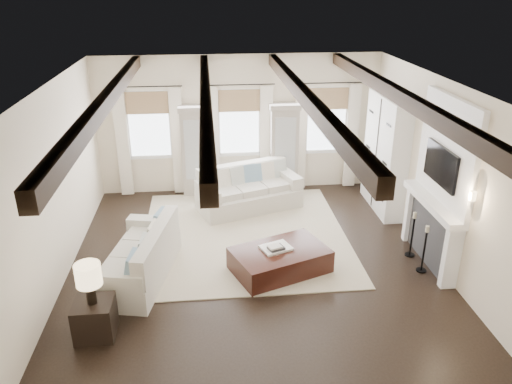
{
  "coord_description": "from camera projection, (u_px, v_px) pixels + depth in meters",
  "views": [
    {
      "loc": [
        -0.75,
        -7.47,
        4.73
      ],
      "look_at": [
        0.1,
        0.81,
        1.15
      ],
      "focal_mm": 35.0,
      "sensor_mm": 36.0,
      "label": 1
    }
  ],
  "objects": [
    {
      "name": "book_lower",
      "position": [
        276.0,
        248.0,
        8.54
      ],
      "size": [
        0.31,
        0.28,
        0.04
      ],
      "primitive_type": "cube",
      "rotation": [
        0.0,
        0.0,
        0.37
      ],
      "color": "#262628",
      "rests_on": "tray"
    },
    {
      "name": "sofa_left",
      "position": [
        141.0,
        259.0,
        8.43
      ],
      "size": [
        1.38,
        2.28,
        0.91
      ],
      "color": "beige",
      "rests_on": "ground"
    },
    {
      "name": "tray",
      "position": [
        276.0,
        248.0,
        8.62
      ],
      "size": [
        0.6,
        0.54,
        0.04
      ],
      "primitive_type": "cube",
      "rotation": [
        0.0,
        0.0,
        0.37
      ],
      "color": "white",
      "rests_on": "ottoman"
    },
    {
      "name": "side_table_front",
      "position": [
        95.0,
        319.0,
        7.09
      ],
      "size": [
        0.55,
        0.55,
        0.55
      ],
      "primitive_type": "cube",
      "color": "black",
      "rests_on": "ground"
    },
    {
      "name": "room_shell",
      "position": [
        292.0,
        151.0,
        8.91
      ],
      "size": [
        6.54,
        7.54,
        3.22
      ],
      "color": "#F9EACE",
      "rests_on": "ground"
    },
    {
      "name": "area_rug",
      "position": [
        245.0,
        235.0,
        9.96
      ],
      "size": [
        4.0,
        4.24,
        0.02
      ],
      "primitive_type": "cube",
      "color": "#BFB499",
      "rests_on": "ground"
    },
    {
      "name": "candlestick_near",
      "position": [
        424.0,
        253.0,
        8.61
      ],
      "size": [
        0.18,
        0.18,
        0.88
      ],
      "color": "black",
      "rests_on": "ground"
    },
    {
      "name": "sofa_back",
      "position": [
        248.0,
        191.0,
        11.05
      ],
      "size": [
        2.41,
        1.67,
        0.95
      ],
      "color": "beige",
      "rests_on": "ground"
    },
    {
      "name": "lamp_front",
      "position": [
        89.0,
        277.0,
        6.82
      ],
      "size": [
        0.36,
        0.36,
        0.62
      ],
      "color": "black",
      "rests_on": "side_table_front"
    },
    {
      "name": "book_upper",
      "position": [
        275.0,
        247.0,
        8.5
      ],
      "size": [
        0.27,
        0.24,
        0.03
      ],
      "primitive_type": "cube",
      "rotation": [
        0.0,
        0.0,
        0.37
      ],
      "color": "beige",
      "rests_on": "book_lower"
    },
    {
      "name": "candlestick_far",
      "position": [
        412.0,
        238.0,
        9.1
      ],
      "size": [
        0.18,
        0.18,
        0.88
      ],
      "color": "black",
      "rests_on": "ground"
    },
    {
      "name": "ottoman",
      "position": [
        280.0,
        260.0,
        8.68
      ],
      "size": [
        1.85,
        1.51,
        0.42
      ],
      "primitive_type": "cube",
      "rotation": [
        0.0,
        0.0,
        0.37
      ],
      "color": "black",
      "rests_on": "ground"
    },
    {
      "name": "lamp_back",
      "position": [
        185.0,
        152.0,
        11.73
      ],
      "size": [
        0.34,
        0.34,
        0.58
      ],
      "color": "black",
      "rests_on": "side_table_back"
    },
    {
      "name": "ground",
      "position": [
        255.0,
        270.0,
        8.77
      ],
      "size": [
        7.5,
        7.5,
        0.0
      ],
      "primitive_type": "plane",
      "color": "black",
      "rests_on": "ground"
    },
    {
      "name": "side_table_back",
      "position": [
        187.0,
        179.0,
        12.0
      ],
      "size": [
        0.37,
        0.37,
        0.56
      ],
      "primitive_type": "cube",
      "color": "black",
      "rests_on": "ground"
    }
  ]
}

